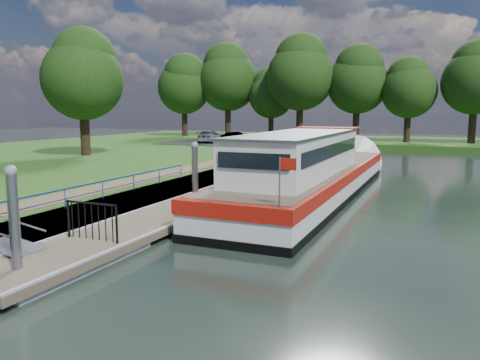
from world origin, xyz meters
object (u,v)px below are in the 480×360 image
at_px(barge, 315,173).
at_px(car_c, 210,137).
at_px(car_d, 272,135).
at_px(pontoon, 238,191).
at_px(car_b, 237,137).
at_px(car_a, 274,138).

xyz_separation_m(barge, car_c, (-17.06, 21.63, 0.37)).
bearing_deg(barge, car_c, 128.27).
xyz_separation_m(car_c, car_d, (5.03, 5.58, -0.05)).
xyz_separation_m(pontoon, car_b, (-10.65, 23.88, 1.21)).
height_order(car_c, car_d, car_c).
height_order(car_a, car_d, car_a).
relative_size(car_c, car_d, 1.04).
bearing_deg(barge, car_b, 122.46).
xyz_separation_m(pontoon, car_a, (-6.13, 22.94, 1.30)).
bearing_deg(car_d, car_c, -136.62).
height_order(barge, car_d, barge).
height_order(barge, car_c, barge).
distance_m(pontoon, car_a, 23.78).
distance_m(car_a, car_c, 7.34).
distance_m(car_b, car_c, 2.92).
bearing_deg(pontoon, barge, 22.46).
bearing_deg(car_a, car_d, 127.56).
bearing_deg(car_b, pontoon, -148.42).
height_order(car_b, car_d, car_d).
height_order(pontoon, barge, barge).
xyz_separation_m(pontoon, car_d, (-8.44, 28.70, 1.23)).
height_order(car_a, car_b, car_a).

